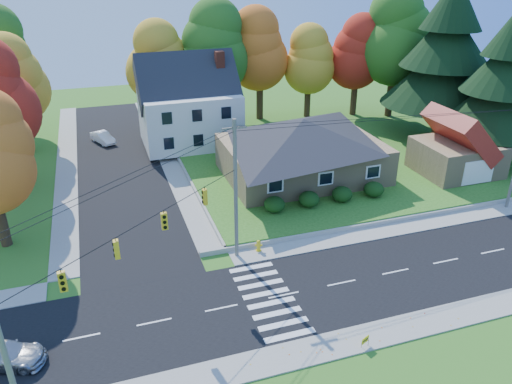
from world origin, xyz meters
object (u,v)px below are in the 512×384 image
silver_sedan (2,355)px  fire_hydrant (259,246)px  white_car (103,138)px  ranch_house (302,147)px

silver_sedan → fire_hydrant: size_ratio=4.69×
silver_sedan → fire_hydrant: bearing=-51.2°
white_car → fire_hydrant: bearing=-95.1°
ranch_house → fire_hydrant: size_ratio=15.79×
ranch_house → fire_hydrant: (-7.86, -10.70, -2.82)m
silver_sedan → fire_hydrant: 17.09m
white_car → fire_hydrant: size_ratio=4.07×
white_car → ranch_house: bearing=-67.7°
ranch_house → white_car: 23.80m
silver_sedan → white_car: 33.81m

